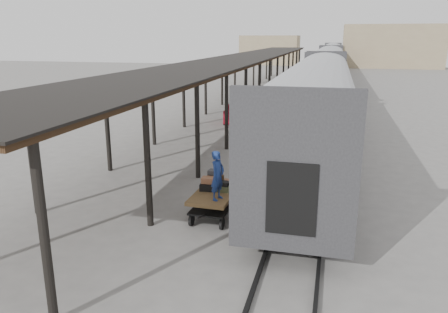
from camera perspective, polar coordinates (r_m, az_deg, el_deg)
ground at (r=15.45m, az=-1.96°, el=-6.48°), size 160.00×160.00×0.00m
train at (r=47.67m, az=13.44°, el=11.30°), size 3.45×76.01×4.01m
canopy at (r=38.53m, az=3.15°, el=12.76°), size 4.90×64.30×4.15m
rails at (r=48.11m, az=13.26°, el=8.19°), size 1.54×150.00×0.12m
building_far at (r=92.32m, az=20.99°, el=13.31°), size 18.00×10.00×8.00m
building_left at (r=96.83m, az=6.04°, el=13.67°), size 12.00×8.00×6.00m
baggage_cart at (r=14.39m, az=-1.11°, el=-5.40°), size 1.33×2.44×0.86m
suitcase_stack at (r=14.59m, az=-0.99°, el=-3.43°), size 1.17×1.05×0.57m
luggage_tug at (r=29.84m, az=1.00°, el=5.41°), size 0.96×1.49×1.28m
porter at (r=13.41m, az=-0.84°, el=-2.50°), size 0.51×0.65×1.55m
pedestrian at (r=30.67m, az=1.64°, el=6.04°), size 0.97×0.57×1.55m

